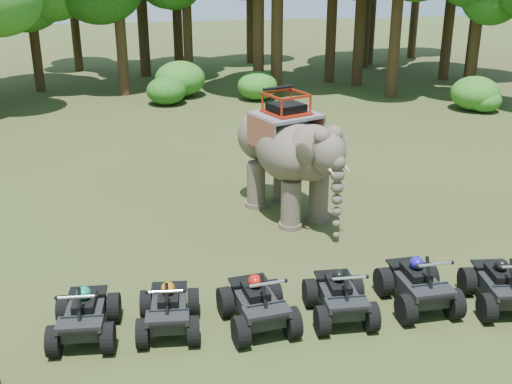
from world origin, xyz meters
TOP-DOWN VIEW (x-y plane):
  - ground at (0.00, 0.00)m, footprint 110.00×110.00m
  - elephant at (1.42, 4.16)m, footprint 3.45×4.81m
  - atv_0 at (-3.99, -1.46)m, footprint 1.40×1.85m
  - atv_1 at (-2.29, -1.50)m, footprint 1.38×1.81m
  - atv_2 at (-0.46, -1.65)m, footprint 1.58×2.01m
  - atv_3 at (1.33, -1.62)m, footprint 1.33×1.80m
  - atv_4 at (3.16, -1.47)m, footprint 1.44×1.92m
  - atv_5 at (4.96, -1.80)m, footprint 1.51×1.94m
  - tree_0 at (0.00, 23.69)m, footprint 5.16×5.16m
  - tree_3 at (10.12, 18.34)m, footprint 6.40×6.40m
  - tree_4 at (13.96, 17.31)m, footprint 5.00×5.00m
  - tree_32 at (-8.16, 23.05)m, footprint 5.13×5.13m
  - tree_33 at (-3.60, 21.24)m, footprint 5.91×5.91m
  - tree_45 at (-6.57, 28.78)m, footprint 5.39×5.39m
  - tree_46 at (16.31, 21.98)m, footprint 5.71×5.71m
  - tree_47 at (4.57, 29.77)m, footprint 5.57×5.57m

SIDE VIEW (x-z plane):
  - ground at x=0.00m, z-range 0.00..0.00m
  - atv_1 at x=-2.29m, z-range 0.00..1.27m
  - atv_3 at x=1.33m, z-range 0.00..1.30m
  - atv_0 at x=-3.99m, z-range 0.00..1.31m
  - atv_5 at x=4.96m, z-range 0.00..1.33m
  - atv_2 at x=-0.46m, z-range 0.00..1.37m
  - atv_4 at x=3.16m, z-range 0.00..1.38m
  - elephant at x=1.42m, z-range 0.00..3.70m
  - tree_4 at x=13.96m, z-range 0.00..7.15m
  - tree_32 at x=-8.16m, z-range 0.00..7.33m
  - tree_0 at x=0.00m, z-range 0.00..7.38m
  - tree_45 at x=-6.57m, z-range 0.00..7.69m
  - tree_47 at x=4.57m, z-range 0.00..7.96m
  - tree_46 at x=16.31m, z-range 0.00..8.15m
  - tree_33 at x=-3.60m, z-range 0.00..8.45m
  - tree_3 at x=10.12m, z-range 0.00..9.14m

